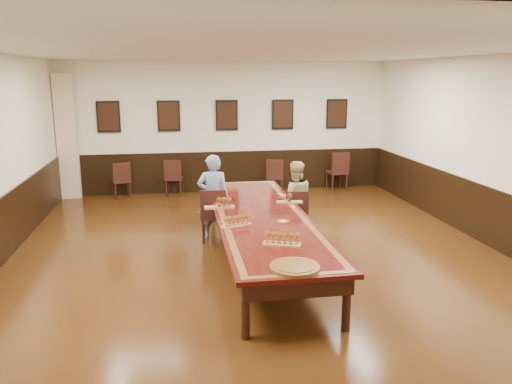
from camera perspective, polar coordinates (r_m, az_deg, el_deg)
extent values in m
cube|color=black|center=(7.94, 0.59, -7.93)|extent=(8.00, 10.00, 0.02)
cube|color=white|center=(7.42, 0.65, 15.95)|extent=(8.00, 10.00, 0.02)
cube|color=#F3EBCB|center=(12.44, -3.38, 7.40)|extent=(8.00, 0.02, 3.20)
cube|color=#F3EBCB|center=(2.91, 18.32, -13.11)|extent=(8.00, 0.02, 3.20)
cube|color=#F3EBCB|center=(9.10, 26.41, 3.90)|extent=(0.02, 10.00, 3.20)
imported|color=#4356A9|center=(8.82, -4.91, -0.58)|extent=(0.58, 0.41, 1.52)
imported|color=#C8BA7D|center=(9.04, 4.44, -0.73)|extent=(0.72, 0.58, 1.37)
cube|color=#E94D84|center=(8.16, 4.33, -1.74)|extent=(0.09, 0.15, 0.01)
cube|color=beige|center=(12.45, -20.80, 5.88)|extent=(0.45, 0.18, 2.90)
cube|color=black|center=(12.57, -3.30, 2.39)|extent=(7.98, 0.04, 1.00)
cube|color=black|center=(9.30, 25.57, -2.79)|extent=(0.04, 9.98, 1.00)
cube|color=black|center=(7.71, 0.60, -2.86)|extent=(1.40, 5.00, 0.06)
cube|color=brown|center=(7.70, 0.60, -2.64)|extent=(1.28, 4.88, 0.00)
cube|color=black|center=(7.70, 0.60, -2.62)|extent=(1.10, 4.70, 0.00)
cube|color=black|center=(7.75, 0.60, -3.93)|extent=(1.25, 4.85, 0.18)
cylinder|color=black|center=(5.62, -1.23, -13.33)|extent=(0.10, 0.10, 0.69)
cylinder|color=black|center=(5.88, 10.31, -12.31)|extent=(0.10, 0.10, 0.69)
cylinder|color=black|center=(9.97, -4.99, -1.43)|extent=(0.10, 0.10, 0.69)
cylinder|color=black|center=(10.11, 1.58, -1.16)|extent=(0.10, 0.10, 0.69)
cube|color=black|center=(12.37, -16.51, 8.25)|extent=(0.54, 0.03, 0.74)
cube|color=black|center=(12.35, -16.52, 8.24)|extent=(0.46, 0.01, 0.64)
cube|color=black|center=(12.28, -9.95, 8.56)|extent=(0.54, 0.03, 0.74)
cube|color=black|center=(12.26, -9.95, 8.55)|extent=(0.46, 0.01, 0.64)
cube|color=black|center=(12.34, -3.37, 8.75)|extent=(0.54, 0.03, 0.74)
cube|color=black|center=(12.32, -3.36, 8.75)|extent=(0.46, 0.01, 0.64)
cube|color=black|center=(12.56, 3.07, 8.83)|extent=(0.54, 0.03, 0.74)
cube|color=black|center=(12.55, 3.09, 8.83)|extent=(0.46, 0.01, 0.64)
cube|color=black|center=(12.93, 9.21, 8.81)|extent=(0.54, 0.03, 0.74)
cube|color=black|center=(12.92, 9.24, 8.80)|extent=(0.46, 0.01, 0.64)
cube|color=#9E6C42|center=(8.11, -4.20, -1.75)|extent=(0.49, 0.16, 0.03)
cube|color=#9E6C42|center=(8.44, 3.84, -1.15)|extent=(0.45, 0.18, 0.03)
cube|color=#9E6C42|center=(7.13, -2.26, -3.86)|extent=(0.47, 0.28, 0.03)
cube|color=#9E6C42|center=(6.36, 2.97, -6.00)|extent=(0.50, 0.30, 0.03)
cylinder|color=red|center=(7.33, 3.04, -3.42)|extent=(0.20, 0.20, 0.02)
cylinder|color=silver|center=(7.33, 3.04, -3.32)|extent=(0.11, 0.11, 0.01)
cylinder|color=#563111|center=(5.63, 4.45, -8.57)|extent=(0.60, 0.60, 0.04)
cylinder|color=brown|center=(5.63, 4.45, -8.35)|extent=(0.48, 0.48, 0.01)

